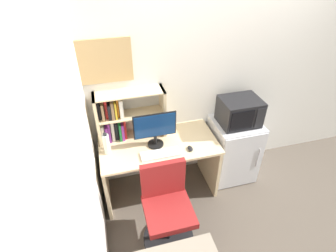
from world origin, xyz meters
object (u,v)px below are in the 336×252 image
(desk_chair, at_px, (167,211))
(keyboard, at_px, (160,154))
(computer_mouse, at_px, (190,148))
(wall_corkboard, at_px, (104,61))
(mini_fridge, at_px, (233,149))
(monitor, at_px, (155,128))
(water_bottle, at_px, (106,144))
(microwave, at_px, (240,112))
(hutch_bookshelf, at_px, (120,116))

(desk_chair, bearing_deg, keyboard, 83.99)
(keyboard, distance_m, computer_mouse, 0.33)
(computer_mouse, bearing_deg, wall_corkboard, 146.46)
(mini_fridge, bearing_deg, monitor, -177.34)
(water_bottle, xyz_separation_m, desk_chair, (0.49, -0.64, -0.48))
(keyboard, height_order, microwave, microwave)
(water_bottle, xyz_separation_m, microwave, (1.55, 0.05, 0.12))
(microwave, bearing_deg, hutch_bookshelf, 172.33)
(water_bottle, xyz_separation_m, mini_fridge, (1.55, 0.05, -0.46))
(wall_corkboard, bearing_deg, microwave, -10.84)
(monitor, bearing_deg, computer_mouse, -27.94)
(monitor, bearing_deg, wall_corkboard, 142.38)
(keyboard, xyz_separation_m, desk_chair, (-0.05, -0.46, -0.36))
(computer_mouse, xyz_separation_m, wall_corkboard, (-0.77, 0.51, 0.88))
(keyboard, xyz_separation_m, mini_fridge, (1.01, 0.23, -0.35))
(wall_corkboard, bearing_deg, water_bottle, -107.24)
(keyboard, bearing_deg, microwave, 12.81)
(hutch_bookshelf, height_order, mini_fridge, hutch_bookshelf)
(microwave, height_order, wall_corkboard, wall_corkboard)
(hutch_bookshelf, bearing_deg, desk_chair, -70.80)
(keyboard, height_order, mini_fridge, mini_fridge)
(mini_fridge, bearing_deg, microwave, 89.88)
(mini_fridge, bearing_deg, water_bottle, -178.20)
(microwave, bearing_deg, mini_fridge, -90.12)
(mini_fridge, xyz_separation_m, microwave, (0.00, 0.00, 0.58))
(hutch_bookshelf, bearing_deg, keyboard, -49.62)
(mini_fridge, distance_m, desk_chair, 1.26)
(mini_fridge, xyz_separation_m, desk_chair, (-1.06, -0.68, -0.01))
(keyboard, xyz_separation_m, microwave, (1.01, 0.23, 0.23))
(water_bottle, relative_size, wall_corkboard, 0.46)
(hutch_bookshelf, distance_m, keyboard, 0.61)
(desk_chair, bearing_deg, monitor, 86.74)
(water_bottle, distance_m, desk_chair, 0.93)
(keyboard, bearing_deg, water_bottle, 161.75)
(water_bottle, bearing_deg, monitor, 0.13)
(computer_mouse, xyz_separation_m, mini_fridge, (0.68, 0.23, -0.35))
(keyboard, height_order, desk_chair, desk_chair)
(hutch_bookshelf, bearing_deg, mini_fridge, -7.80)
(hutch_bookshelf, height_order, monitor, hutch_bookshelf)
(water_bottle, relative_size, microwave, 0.57)
(monitor, relative_size, computer_mouse, 4.96)
(hutch_bookshelf, xyz_separation_m, wall_corkboard, (-0.09, 0.09, 0.60))
(hutch_bookshelf, relative_size, computer_mouse, 8.03)
(keyboard, bearing_deg, desk_chair, -96.01)
(water_bottle, bearing_deg, hutch_bookshelf, 51.36)
(water_bottle, height_order, mini_fridge, water_bottle)
(desk_chair, bearing_deg, computer_mouse, 49.85)
(mini_fridge, height_order, microwave, microwave)
(computer_mouse, bearing_deg, monitor, 152.06)
(hutch_bookshelf, xyz_separation_m, microwave, (1.36, -0.18, -0.05))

